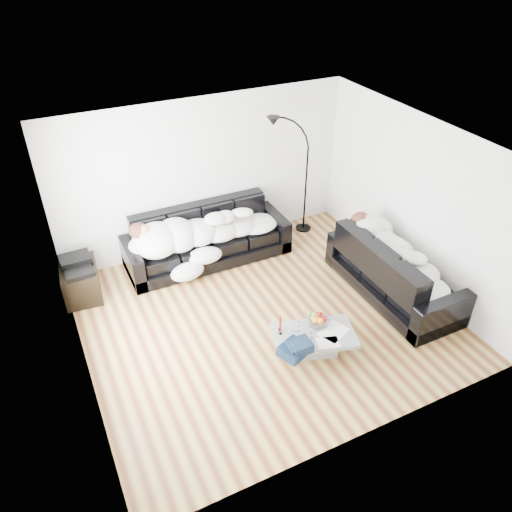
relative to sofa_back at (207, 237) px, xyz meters
name	(u,v)px	position (x,y,z in m)	size (l,w,h in m)	color
ground	(265,317)	(0.19, -1.76, -0.44)	(5.00, 5.00, 0.00)	brown
wall_back	(204,175)	(0.19, 0.49, 0.86)	(5.00, 0.02, 2.60)	silver
wall_left	(69,295)	(-2.31, -1.76, 0.86)	(0.02, 4.50, 2.60)	silver
wall_right	(415,203)	(2.69, -1.76, 0.86)	(0.02, 4.50, 2.60)	silver
ceiling	(267,149)	(0.19, -1.76, 2.16)	(5.00, 5.00, 0.00)	white
sofa_back	(207,237)	(0.00, 0.00, 0.00)	(2.72, 0.94, 0.89)	black
sofa_right	(395,269)	(2.20, -2.09, 0.01)	(2.25, 0.97, 0.91)	black
sleeper_back	(207,227)	(0.00, -0.05, 0.21)	(2.30, 0.79, 0.46)	silver
sleeper_right	(397,258)	(2.20, -2.09, 0.21)	(1.93, 0.82, 0.47)	silver
teal_cushion	(366,233)	(2.14, -1.39, 0.28)	(0.36, 0.30, 0.20)	#094540
coffee_table	(313,343)	(0.46, -2.64, -0.29)	(1.07, 0.62, 0.31)	#939699
fruit_bowl	(318,319)	(0.61, -2.50, -0.05)	(0.27, 0.27, 0.16)	white
wine_glass_a	(298,327)	(0.29, -2.51, -0.04)	(0.08, 0.08, 0.18)	white
wine_glass_b	(293,335)	(0.16, -2.61, -0.05)	(0.07, 0.07, 0.16)	white
wine_glass_c	(312,334)	(0.39, -2.69, -0.05)	(0.07, 0.07, 0.16)	white
candle_left	(281,328)	(0.06, -2.45, -0.02)	(0.04, 0.04, 0.22)	maroon
candle_right	(280,324)	(0.09, -2.38, -0.02)	(0.04, 0.04, 0.23)	maroon
newspaper_a	(334,331)	(0.72, -2.72, -0.12)	(0.37, 0.29, 0.01)	silver
newspaper_b	(328,342)	(0.54, -2.86, -0.12)	(0.29, 0.21, 0.01)	silver
navy_jacket	(297,345)	(0.07, -2.87, 0.04)	(0.39, 0.32, 0.19)	black
shoes	(288,341)	(0.23, -2.38, -0.39)	(0.48, 0.35, 0.11)	#472311
av_cabinet	(81,281)	(-2.08, -0.06, -0.18)	(0.52, 0.76, 0.52)	black
stereo	(77,264)	(-2.08, -0.06, 0.14)	(0.44, 0.34, 0.13)	black
floor_lamp	(306,181)	(1.95, 0.15, 0.54)	(0.72, 0.29, 1.97)	black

